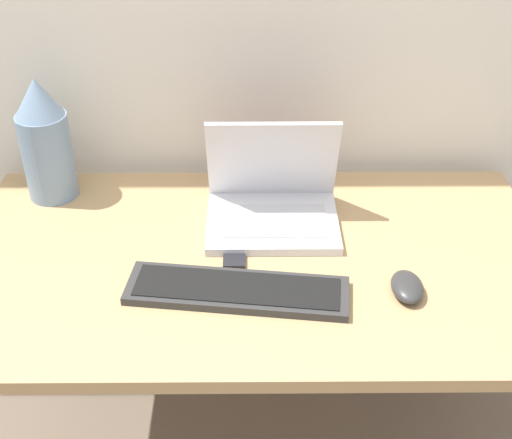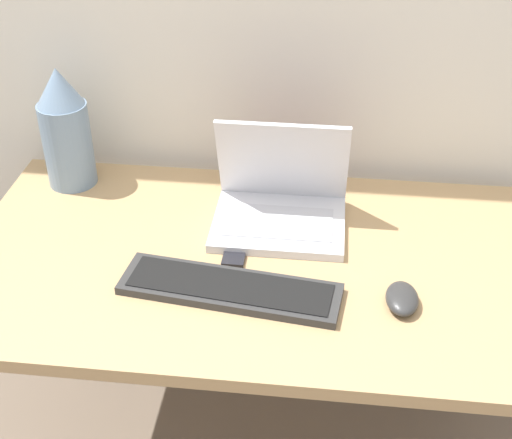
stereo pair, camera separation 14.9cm
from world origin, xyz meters
name	(u,v)px [view 2 (the right image)]	position (x,y,z in m)	size (l,w,h in m)	color
desk	(256,287)	(0.00, 0.36, 0.62)	(1.29, 0.72, 0.70)	tan
laptop	(280,201)	(0.04, 0.51, 0.75)	(0.30, 0.24, 0.25)	silver
keyboard	(230,289)	(-0.04, 0.24, 0.71)	(0.46, 0.18, 0.02)	#2D2D2D
mouse	(402,298)	(0.31, 0.24, 0.72)	(0.07, 0.10, 0.03)	#2D2D2D
vase	(65,129)	(-0.49, 0.62, 0.85)	(0.12, 0.12, 0.31)	slate
mp3_player	(234,257)	(-0.05, 0.35, 0.71)	(0.05, 0.06, 0.01)	black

